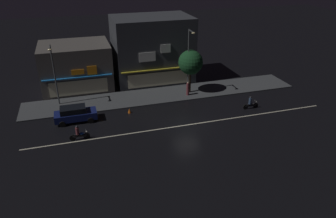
{
  "coord_description": "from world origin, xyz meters",
  "views": [
    {
      "loc": [
        -10.28,
        -27.06,
        15.95
      ],
      "look_at": [
        -1.67,
        1.17,
        1.54
      ],
      "focal_mm": 34.08,
      "sensor_mm": 36.0,
      "label": 1
    }
  ],
  "objects_px": {
    "pedestrian_on_sidewalk": "(188,89)",
    "parked_car_near_kerb": "(75,114)",
    "streetlamp_west": "(54,71)",
    "motorcycle_following": "(79,134)",
    "traffic_cone": "(129,111)",
    "motorcycle_lead": "(251,104)",
    "streetlamp_mid": "(189,57)"
  },
  "relations": [
    {
      "from": "pedestrian_on_sidewalk",
      "to": "traffic_cone",
      "type": "distance_m",
      "value": 8.22
    },
    {
      "from": "motorcycle_following",
      "to": "pedestrian_on_sidewalk",
      "type": "bearing_deg",
      "value": 21.9
    },
    {
      "from": "streetlamp_mid",
      "to": "motorcycle_lead",
      "type": "xyz_separation_m",
      "value": [
        5.37,
        -6.02,
        -4.15
      ]
    },
    {
      "from": "streetlamp_mid",
      "to": "traffic_cone",
      "type": "height_order",
      "value": "streetlamp_mid"
    },
    {
      "from": "pedestrian_on_sidewalk",
      "to": "motorcycle_lead",
      "type": "height_order",
      "value": "pedestrian_on_sidewalk"
    },
    {
      "from": "streetlamp_mid",
      "to": "motorcycle_following",
      "type": "distance_m",
      "value": 16.04
    },
    {
      "from": "pedestrian_on_sidewalk",
      "to": "traffic_cone",
      "type": "relative_size",
      "value": 3.15
    },
    {
      "from": "streetlamp_west",
      "to": "motorcycle_lead",
      "type": "distance_m",
      "value": 22.36
    },
    {
      "from": "pedestrian_on_sidewalk",
      "to": "parked_car_near_kerb",
      "type": "xyz_separation_m",
      "value": [
        -13.59,
        -2.81,
        -0.07
      ]
    },
    {
      "from": "motorcycle_following",
      "to": "motorcycle_lead",
      "type": "bearing_deg",
      "value": -0.94
    },
    {
      "from": "motorcycle_lead",
      "to": "motorcycle_following",
      "type": "height_order",
      "value": "same"
    },
    {
      "from": "streetlamp_mid",
      "to": "streetlamp_west",
      "type": "bearing_deg",
      "value": 175.78
    },
    {
      "from": "streetlamp_mid",
      "to": "traffic_cone",
      "type": "relative_size",
      "value": 14.5
    },
    {
      "from": "streetlamp_west",
      "to": "motorcycle_following",
      "type": "xyz_separation_m",
      "value": [
        1.83,
        -8.43,
        -3.65
      ]
    },
    {
      "from": "streetlamp_west",
      "to": "motorcycle_lead",
      "type": "xyz_separation_m",
      "value": [
        20.86,
        -7.16,
        -3.65
      ]
    },
    {
      "from": "parked_car_near_kerb",
      "to": "traffic_cone",
      "type": "xyz_separation_m",
      "value": [
        5.79,
        0.29,
        -0.59
      ]
    },
    {
      "from": "pedestrian_on_sidewalk",
      "to": "parked_car_near_kerb",
      "type": "bearing_deg",
      "value": 149.96
    },
    {
      "from": "parked_car_near_kerb",
      "to": "pedestrian_on_sidewalk",
      "type": "bearing_deg",
      "value": 11.69
    },
    {
      "from": "motorcycle_lead",
      "to": "traffic_cone",
      "type": "height_order",
      "value": "motorcycle_lead"
    },
    {
      "from": "parked_car_near_kerb",
      "to": "traffic_cone",
      "type": "relative_size",
      "value": 7.82
    },
    {
      "from": "streetlamp_west",
      "to": "motorcycle_following",
      "type": "distance_m",
      "value": 9.37
    },
    {
      "from": "streetlamp_west",
      "to": "pedestrian_on_sidewalk",
      "type": "relative_size",
      "value": 4.05
    },
    {
      "from": "parked_car_near_kerb",
      "to": "motorcycle_following",
      "type": "relative_size",
      "value": 2.26
    },
    {
      "from": "pedestrian_on_sidewalk",
      "to": "traffic_cone",
      "type": "height_order",
      "value": "pedestrian_on_sidewalk"
    },
    {
      "from": "parked_car_near_kerb",
      "to": "traffic_cone",
      "type": "bearing_deg",
      "value": 2.85
    },
    {
      "from": "motorcycle_following",
      "to": "traffic_cone",
      "type": "distance_m",
      "value": 7.05
    },
    {
      "from": "streetlamp_mid",
      "to": "motorcycle_following",
      "type": "relative_size",
      "value": 4.2
    },
    {
      "from": "streetlamp_west",
      "to": "pedestrian_on_sidewalk",
      "type": "bearing_deg",
      "value": -6.32
    },
    {
      "from": "traffic_cone",
      "to": "parked_car_near_kerb",
      "type": "bearing_deg",
      "value": -177.15
    },
    {
      "from": "streetlamp_west",
      "to": "motorcycle_lead",
      "type": "relative_size",
      "value": 3.69
    },
    {
      "from": "motorcycle_lead",
      "to": "motorcycle_following",
      "type": "bearing_deg",
      "value": -176.94
    },
    {
      "from": "streetlamp_mid",
      "to": "motorcycle_following",
      "type": "height_order",
      "value": "streetlamp_mid"
    }
  ]
}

